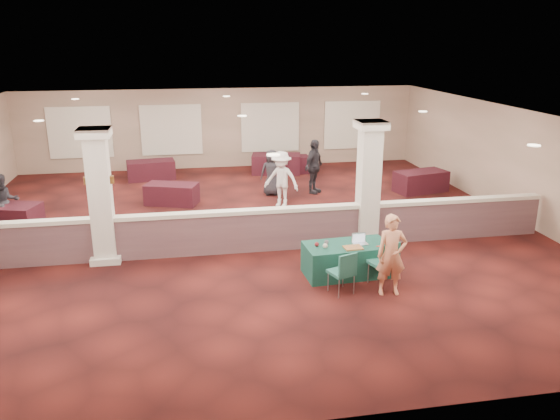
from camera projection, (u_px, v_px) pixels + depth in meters
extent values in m
plane|color=#491512|center=(245.00, 231.00, 15.13)|extent=(16.00, 16.00, 0.00)
cube|color=#7F6D57|center=(221.00, 128.00, 22.16)|extent=(16.00, 0.04, 3.20)
cube|color=#7F6D57|center=(311.00, 320.00, 7.14)|extent=(16.00, 0.04, 3.20)
cube|color=#7F6D57|center=(515.00, 164.00, 15.98)|extent=(0.04, 16.00, 3.20)
cube|color=silver|center=(242.00, 115.00, 14.17)|extent=(16.00, 16.00, 0.02)
cube|color=#573B43|center=(251.00, 232.00, 13.57)|extent=(15.60, 0.20, 1.00)
cube|color=beige|center=(251.00, 211.00, 13.41)|extent=(15.60, 0.28, 0.10)
cube|color=silver|center=(101.00, 197.00, 12.66)|extent=(0.50, 0.50, 3.20)
cube|color=silver|center=(107.00, 257.00, 13.12)|extent=(0.70, 0.70, 0.16)
cube|color=silver|center=(94.00, 133.00, 12.21)|extent=(0.72, 0.72, 0.20)
cube|color=silver|center=(368.00, 184.00, 13.74)|extent=(0.50, 0.50, 3.20)
cube|color=silver|center=(365.00, 241.00, 14.20)|extent=(0.70, 0.70, 0.16)
cube|color=silver|center=(371.00, 125.00, 13.29)|extent=(0.72, 0.72, 0.20)
cylinder|color=brown|center=(86.00, 181.00, 12.49)|extent=(0.12, 0.12, 0.18)
cylinder|color=white|center=(86.00, 181.00, 12.49)|extent=(0.09, 0.09, 0.10)
cylinder|color=brown|center=(111.00, 180.00, 12.59)|extent=(0.12, 0.12, 0.18)
cylinder|color=white|center=(111.00, 180.00, 12.59)|extent=(0.09, 0.09, 0.10)
cube|color=#103B36|center=(346.00, 259.00, 12.28)|extent=(1.93, 1.05, 0.72)
cube|color=#1C534B|center=(383.00, 263.00, 11.73)|extent=(0.64, 0.64, 0.07)
cube|color=#1C534B|center=(390.00, 255.00, 11.44)|extent=(0.48, 0.20, 0.49)
cylinder|color=gray|center=(380.00, 280.00, 11.54)|extent=(0.03, 0.03, 0.47)
cylinder|color=gray|center=(396.00, 276.00, 11.72)|extent=(0.03, 0.03, 0.47)
cylinder|color=gray|center=(368.00, 273.00, 11.89)|extent=(0.03, 0.03, 0.47)
cylinder|color=gray|center=(384.00, 269.00, 12.08)|extent=(0.03, 0.03, 0.47)
cube|color=#1C534B|center=(341.00, 272.00, 11.37)|extent=(0.60, 0.60, 0.06)
cube|color=#1C534B|center=(348.00, 265.00, 11.11)|extent=(0.44, 0.20, 0.45)
cylinder|color=gray|center=(339.00, 289.00, 11.19)|extent=(0.03, 0.03, 0.43)
cylinder|color=gray|center=(354.00, 284.00, 11.37)|extent=(0.03, 0.03, 0.43)
cylinder|color=gray|center=(328.00, 282.00, 11.51)|extent=(0.03, 0.03, 0.43)
cylinder|color=gray|center=(343.00, 278.00, 11.69)|extent=(0.03, 0.03, 0.43)
imported|color=tan|center=(391.00, 255.00, 11.20)|extent=(0.66, 0.47, 1.73)
cube|color=black|center=(6.00, 218.00, 15.09)|extent=(2.00, 1.38, 0.74)
cube|color=black|center=(172.00, 194.00, 17.52)|extent=(1.80, 1.30, 0.66)
cube|color=black|center=(421.00, 181.00, 18.92)|extent=(1.93, 1.26, 0.72)
cube|color=black|center=(151.00, 170.00, 20.58)|extent=(1.84, 1.08, 0.71)
cube|color=black|center=(276.00, 164.00, 21.45)|extent=(2.03, 1.31, 0.76)
cube|color=black|center=(289.00, 165.00, 21.55)|extent=(1.63, 0.84, 0.65)
imported|color=black|center=(5.00, 202.00, 15.06)|extent=(0.87, 0.72, 1.58)
imported|color=silver|center=(281.00, 179.00, 17.13)|extent=(1.23, 1.04, 1.77)
imported|color=black|center=(314.00, 167.00, 18.57)|extent=(1.11, 1.17, 1.86)
imported|color=black|center=(272.00, 173.00, 18.41)|extent=(0.79, 0.46, 1.55)
cube|color=silver|center=(360.00, 244.00, 12.18)|extent=(0.34, 0.25, 0.02)
cube|color=silver|center=(359.00, 237.00, 12.25)|extent=(0.33, 0.03, 0.22)
cube|color=silver|center=(359.00, 238.00, 12.25)|extent=(0.30, 0.02, 0.19)
cube|color=orange|center=(353.00, 248.00, 11.94)|extent=(0.41, 0.32, 0.03)
sphere|color=beige|center=(325.00, 246.00, 11.94)|extent=(0.11, 0.11, 0.11)
sphere|color=maroon|center=(317.00, 244.00, 12.04)|extent=(0.10, 0.10, 0.10)
sphere|color=#4A4A4F|center=(326.00, 242.00, 12.16)|extent=(0.10, 0.10, 0.10)
cube|color=red|center=(379.00, 246.00, 12.05)|extent=(0.12, 0.04, 0.01)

